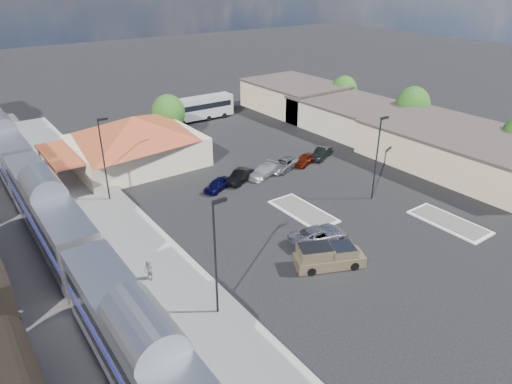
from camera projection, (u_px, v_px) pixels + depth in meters
ground at (285, 232)px, 42.69m from camera, size 280.00×280.00×0.00m
railbed at (25, 267)px, 37.45m from camera, size 16.00×100.00×0.12m
platform at (138, 243)px, 40.72m from camera, size 5.50×92.00×0.18m
passenger_train at (49, 216)px, 39.57m from camera, size 3.00×104.00×5.55m
station_depot at (135, 141)px, 56.46m from camera, size 18.35×12.24×6.20m
buildings_east at (372, 121)px, 66.87m from camera, size 14.40×51.40×4.80m
traffic_island_south at (303, 211)px, 46.21m from camera, size 3.30×7.50×0.21m
traffic_island_north at (449, 222)px, 44.16m from camera, size 3.30×7.50×0.21m
lamp_plat_s at (216, 250)px, 30.24m from camera, size 1.08×0.25×9.00m
lamp_plat_n at (104, 153)px, 46.32m from camera, size 1.08×0.25×9.00m
lamp_lot at (378, 152)px, 46.73m from camera, size 1.08×0.25×9.00m
tree_east_b at (413, 105)px, 67.51m from camera, size 4.94×4.94×6.96m
tree_east_c at (344, 90)px, 77.94m from camera, size 4.41×4.41×6.21m
tree_depot at (168, 113)px, 64.43m from camera, size 4.71×4.71×6.63m
pickup_truck at (330, 256)px, 37.35m from camera, size 6.07×4.24×1.98m
suv at (318, 235)px, 40.78m from camera, size 5.73×3.35×1.50m
coach_bus at (198, 107)px, 73.88m from camera, size 11.79×2.80×3.77m
person_b at (149, 270)px, 35.42m from camera, size 0.90×1.02×1.75m
parked_car_a at (217, 185)px, 50.66m from camera, size 4.13×2.99×1.31m
parked_car_b at (240, 176)px, 52.54m from camera, size 4.57×3.32×1.44m
parked_car_c at (264, 171)px, 54.02m from camera, size 5.07×3.55×1.36m
parked_car_d at (283, 164)px, 55.92m from camera, size 5.44×3.92×1.38m
parked_car_e at (304, 160)px, 57.40m from camera, size 4.13×2.87×1.31m
parked_car_f at (321, 153)px, 59.28m from camera, size 4.46×3.14×1.40m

